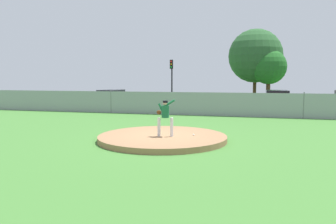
% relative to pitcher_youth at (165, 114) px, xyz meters
% --- Properties ---
extents(ground_plane, '(80.00, 80.00, 0.00)m').
position_rel_pitcher_youth_xyz_m(ground_plane, '(-0.19, 6.25, -1.18)').
color(ground_plane, '#427A33').
extents(asphalt_strip, '(44.00, 7.00, 0.01)m').
position_rel_pitcher_youth_xyz_m(asphalt_strip, '(-0.19, 14.75, -1.18)').
color(asphalt_strip, '#2B2B2D').
rests_on(asphalt_strip, ground_plane).
extents(pitchers_mound, '(5.60, 5.60, 0.23)m').
position_rel_pitcher_youth_xyz_m(pitchers_mound, '(-0.19, 0.25, -1.07)').
color(pitchers_mound, '#99704C').
rests_on(pitchers_mound, ground_plane).
extents(pitcher_youth, '(0.83, 0.32, 1.60)m').
position_rel_pitcher_youth_xyz_m(pitcher_youth, '(0.00, 0.00, 0.00)').
color(pitcher_youth, silver).
rests_on(pitcher_youth, pitchers_mound).
extents(baseball, '(0.07, 0.07, 0.07)m').
position_rel_pitcher_youth_xyz_m(baseball, '(1.14, 0.49, -0.91)').
color(baseball, white).
rests_on(baseball, pitchers_mound).
extents(chainlink_fence, '(35.39, 0.07, 1.80)m').
position_rel_pitcher_youth_xyz_m(chainlink_fence, '(-0.19, 10.25, -0.33)').
color(chainlink_fence, gray).
rests_on(chainlink_fence, ground_plane).
extents(parked_car_silver, '(2.12, 4.69, 1.66)m').
position_rel_pitcher_youth_xyz_m(parked_car_silver, '(-9.37, 14.86, -0.39)').
color(parked_car_silver, '#B7BABF').
rests_on(parked_car_silver, ground_plane).
extents(parked_car_red, '(1.95, 4.26, 1.74)m').
position_rel_pitcher_youth_xyz_m(parked_car_red, '(5.47, 15.16, -0.36)').
color(parked_car_red, '#A81919').
rests_on(parked_car_red, ground_plane).
extents(traffic_cone_orange, '(0.40, 0.40, 0.55)m').
position_rel_pitcher_youth_xyz_m(traffic_cone_orange, '(-0.19, 16.57, -0.92)').
color(traffic_cone_orange, orange).
rests_on(traffic_cone_orange, asphalt_strip).
extents(traffic_light_near, '(0.28, 0.46, 4.57)m').
position_rel_pitcher_youth_xyz_m(traffic_light_near, '(-4.48, 18.71, 1.96)').
color(traffic_light_near, black).
rests_on(traffic_light_near, ground_plane).
extents(tree_bushy_near, '(5.88, 5.88, 8.13)m').
position_rel_pitcher_youth_xyz_m(tree_bushy_near, '(3.63, 24.27, 4.00)').
color(tree_bushy_near, '#4C331E').
rests_on(tree_bushy_near, ground_plane).
extents(tree_leaning_west, '(3.71, 3.71, 5.80)m').
position_rel_pitcher_youth_xyz_m(tree_leaning_west, '(5.03, 22.97, 2.74)').
color(tree_leaning_west, '#4C331E').
rests_on(tree_leaning_west, ground_plane).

